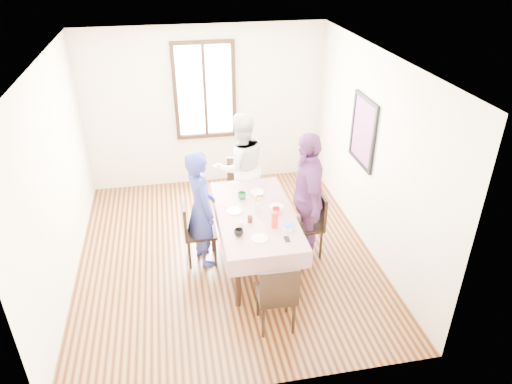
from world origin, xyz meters
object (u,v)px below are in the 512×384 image
(person_far, at_px, (240,167))
(person_right, at_px, (306,197))
(dining_table, at_px, (255,238))
(chair_near, at_px, (276,293))
(chair_right, at_px, (306,225))
(chair_far, at_px, (241,189))
(person_left, at_px, (200,209))
(chair_left, at_px, (200,232))

(person_far, relative_size, person_right, 0.95)
(dining_table, distance_m, person_far, 1.28)
(chair_near, bearing_deg, chair_right, 62.04)
(chair_right, distance_m, chair_far, 1.35)
(person_left, height_order, person_right, person_right)
(dining_table, relative_size, chair_right, 1.93)
(chair_near, relative_size, person_left, 0.56)
(chair_far, distance_m, chair_near, 2.41)
(chair_far, xyz_separation_m, chair_near, (0.00, -2.41, 0.00))
(person_left, relative_size, person_right, 0.90)
(chair_right, bearing_deg, chair_far, 30.52)
(dining_table, xyz_separation_m, person_right, (0.69, 0.05, 0.52))
(person_far, bearing_deg, chair_right, 111.51)
(chair_far, distance_m, person_left, 1.30)
(dining_table, bearing_deg, chair_right, 4.41)
(dining_table, relative_size, person_right, 0.98)
(chair_right, bearing_deg, person_left, 84.33)
(dining_table, xyz_separation_m, chair_right, (0.71, 0.05, 0.08))
(person_left, distance_m, person_right, 1.39)
(chair_far, bearing_deg, person_far, 99.92)
(chair_left, bearing_deg, person_right, 85.50)
(person_right, bearing_deg, dining_table, -80.93)
(chair_right, distance_m, person_left, 1.45)
(person_right, bearing_deg, chair_right, 94.55)
(chair_near, bearing_deg, chair_left, 118.92)
(dining_table, relative_size, person_left, 1.09)
(chair_near, height_order, person_right, person_right)
(chair_far, bearing_deg, person_right, 130.95)
(chair_left, bearing_deg, chair_near, 27.41)
(chair_right, height_order, person_left, person_left)
(chair_left, relative_size, person_far, 0.53)
(person_left, bearing_deg, chair_right, -108.90)
(person_left, xyz_separation_m, person_far, (0.69, 1.02, 0.04))
(dining_table, bearing_deg, chair_near, -90.00)
(chair_far, distance_m, person_far, 0.40)
(dining_table, distance_m, person_right, 0.87)
(chair_left, bearing_deg, person_far, 145.06)
(chair_far, xyz_separation_m, person_left, (-0.69, -1.04, 0.35))
(chair_left, height_order, chair_near, same)
(dining_table, height_order, chair_right, chair_right)
(person_far, height_order, person_right, person_right)
(chair_left, xyz_separation_m, chair_right, (1.42, -0.11, 0.00))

